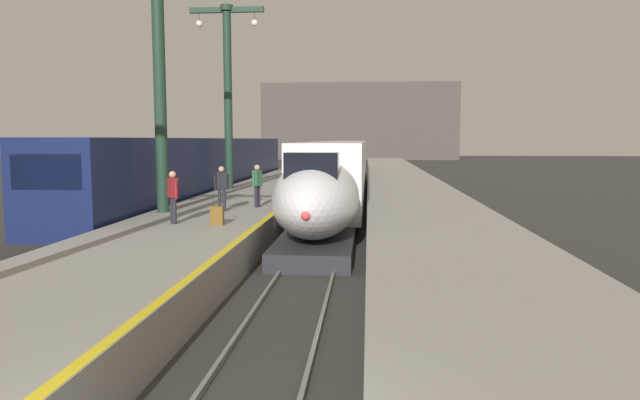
{
  "coord_description": "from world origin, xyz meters",
  "views": [
    {
      "loc": [
        1.68,
        -4.95,
        3.74
      ],
      "look_at": [
        0.14,
        13.51,
        1.8
      ],
      "focal_mm": 32.59,
      "sensor_mm": 36.0,
      "label": 1
    }
  ],
  "objects": [
    {
      "name": "platform_left",
      "position": [
        -4.05,
        24.75,
        0.53
      ],
      "size": [
        4.8,
        110.0,
        1.05
      ],
      "primitive_type": "cube",
      "color": "gray",
      "rests_on": "ground"
    },
    {
      "name": "platform_right",
      "position": [
        4.05,
        24.75,
        0.53
      ],
      "size": [
        4.8,
        110.0,
        1.05
      ],
      "primitive_type": "cube",
      "color": "gray",
      "rests_on": "ground"
    },
    {
      "name": "platform_left_safety_stripe",
      "position": [
        -1.77,
        24.75,
        1.05
      ],
      "size": [
        0.2,
        107.8,
        0.01
      ],
      "primitive_type": "cube",
      "color": "yellow",
      "rests_on": "platform_left"
    },
    {
      "name": "rail_main_left",
      "position": [
        -0.75,
        27.5,
        0.06
      ],
      "size": [
        0.08,
        110.0,
        0.12
      ],
      "primitive_type": "cube",
      "color": "slate",
      "rests_on": "ground"
    },
    {
      "name": "rail_main_right",
      "position": [
        0.75,
        27.5,
        0.06
      ],
      "size": [
        0.08,
        110.0,
        0.12
      ],
      "primitive_type": "cube",
      "color": "slate",
      "rests_on": "ground"
    },
    {
      "name": "rail_secondary_left",
      "position": [
        -8.85,
        27.5,
        0.06
      ],
      "size": [
        0.08,
        110.0,
        0.12
      ],
      "primitive_type": "cube",
      "color": "slate",
      "rests_on": "ground"
    },
    {
      "name": "rail_secondary_right",
      "position": [
        -7.35,
        27.5,
        0.06
      ],
      "size": [
        0.08,
        110.0,
        0.12
      ],
      "primitive_type": "cube",
      "color": "slate",
      "rests_on": "ground"
    },
    {
      "name": "highspeed_train_main",
      "position": [
        0.0,
        29.07,
        1.93
      ],
      "size": [
        2.92,
        38.09,
        3.6
      ],
      "color": "silver",
      "rests_on": "ground"
    },
    {
      "name": "regional_train_adjacent",
      "position": [
        -8.1,
        30.08,
        2.13
      ],
      "size": [
        2.85,
        36.6,
        3.8
      ],
      "color": "#141E4C",
      "rests_on": "ground"
    },
    {
      "name": "station_column_mid",
      "position": [
        -5.9,
        15.88,
        7.01
      ],
      "size": [
        4.0,
        0.68,
        10.01
      ],
      "color": "#1E3828",
      "rests_on": "platform_left"
    },
    {
      "name": "station_column_far",
      "position": [
        -5.9,
        26.25,
        6.9
      ],
      "size": [
        4.0,
        0.68,
        9.79
      ],
      "color": "#1E3828",
      "rests_on": "platform_left"
    },
    {
      "name": "passenger_near_edge",
      "position": [
        -4.51,
        12.98,
        2.04
      ],
      "size": [
        0.42,
        0.45,
        1.69
      ],
      "color": "#23232D",
      "rests_on": "platform_left"
    },
    {
      "name": "passenger_mid_platform",
      "position": [
        -2.7,
        17.69,
        2.04
      ],
      "size": [
        0.36,
        0.53,
        1.69
      ],
      "color": "#23232D",
      "rests_on": "platform_left"
    },
    {
      "name": "passenger_far_waiting",
      "position": [
        -3.77,
        16.25,
        2.04
      ],
      "size": [
        0.55,
        0.33,
        1.69
      ],
      "color": "#23232D",
      "rests_on": "platform_left"
    },
    {
      "name": "rolling_suitcase",
      "position": [
        -3.04,
        12.78,
        1.35
      ],
      "size": [
        0.4,
        0.22,
        0.98
      ],
      "color": "brown",
      "rests_on": "platform_left"
    },
    {
      "name": "terminus_back_wall",
      "position": [
        0.0,
        102.0,
        7.0
      ],
      "size": [
        36.0,
        2.0,
        14.0
      ],
      "primitive_type": "cube",
      "color": "#4C4742",
      "rests_on": "ground"
    }
  ]
}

